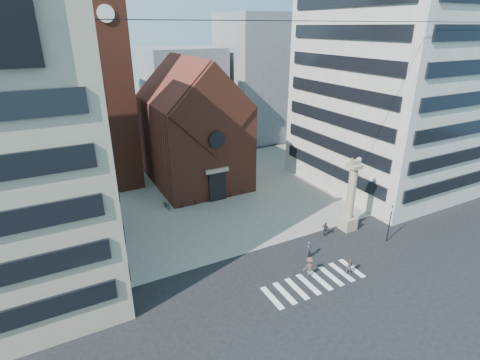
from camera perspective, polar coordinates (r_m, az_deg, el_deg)
name	(u,v)px	position (r m, az deg, el deg)	size (l,w,h in m)	color
ground	(290,267)	(37.61, 7.68, -12.93)	(120.00, 120.00, 0.00)	black
piazza	(211,194)	(52.04, -4.40, -2.19)	(46.00, 30.00, 0.05)	gray
zebra_crossing	(314,282)	(36.01, 11.25, -15.01)	(10.20, 3.20, 0.01)	white
church	(193,129)	(54.68, -7.22, 7.78)	(12.00, 16.65, 18.00)	brown
campanile	(110,75)	(53.57, -19.21, 14.91)	(5.50, 5.50, 31.20)	brown
building_right	(392,71)	(56.37, 22.13, 15.11)	(18.00, 22.00, 32.00)	beige
bg_block_left	(31,102)	(65.45, -29.27, 10.27)	(16.00, 14.00, 22.00)	gray
bg_block_mid	(184,97)	(74.84, -8.53, 12.45)	(14.00, 12.00, 18.00)	gray
bg_block_right	(263,78)	(78.52, 3.56, 15.32)	(16.00, 14.00, 24.00)	gray
lion_column	(350,202)	(43.64, 16.45, -3.19)	(1.63, 1.60, 8.68)	gray
traffic_light	(390,222)	(43.15, 21.85, -5.99)	(0.13, 0.16, 4.30)	black
pedestrian_0	(309,250)	(38.65, 10.48, -10.43)	(0.67, 0.44, 1.83)	#373144
pedestrian_1	(350,267)	(37.25, 16.48, -12.56)	(0.83, 0.65, 1.71)	#5D524A
pedestrian_2	(325,229)	(42.81, 12.88, -7.30)	(0.97, 0.40, 1.65)	#28272F
pedestrian_3	(310,267)	(36.21, 10.55, -12.83)	(1.25, 0.72, 1.94)	brown
scooter_0	(167,205)	(48.54, -11.08, -3.78)	(0.67, 1.93, 1.02)	#232326
scooter_1	(180,202)	(48.96, -9.16, -3.32)	(0.53, 1.87, 1.13)	#232326
scooter_2	(192,200)	(49.49, -7.27, -2.99)	(0.67, 1.93, 1.02)	#232326
scooter_3	(205,197)	(50.03, -5.42, -2.54)	(0.53, 1.87, 1.13)	#232326
scooter_4	(216,195)	(50.66, -3.62, -2.22)	(0.67, 1.93, 1.02)	#232326
scooter_5	(228,192)	(51.30, -1.86, -1.79)	(0.53, 1.87, 1.13)	#232326
scooter_6	(239,190)	(52.04, -0.15, -1.48)	(0.67, 1.93, 1.02)	#232326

